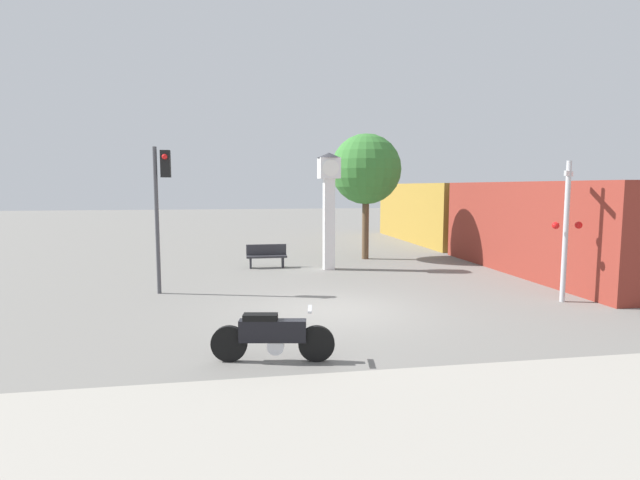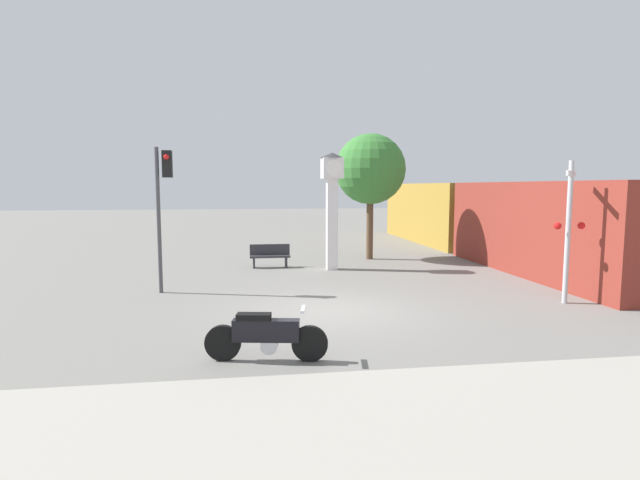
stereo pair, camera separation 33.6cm
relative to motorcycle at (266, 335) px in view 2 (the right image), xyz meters
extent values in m
plane|color=slate|center=(1.85, 3.54, -0.49)|extent=(120.00, 120.00, 0.00)
cube|color=#9E998E|center=(1.85, -4.00, -0.44)|extent=(36.00, 6.00, 0.10)
cylinder|color=black|center=(0.80, -0.14, -0.15)|extent=(0.68, 0.22, 0.67)
cylinder|color=black|center=(-0.79, 0.13, -0.15)|extent=(0.68, 0.22, 0.67)
cube|color=black|center=(0.01, 0.00, 0.10)|extent=(1.26, 0.45, 0.40)
cube|color=black|center=(-0.21, 0.04, 0.36)|extent=(0.66, 0.36, 0.11)
cylinder|color=silver|center=(0.06, -0.01, -0.18)|extent=(0.35, 0.27, 0.31)
cube|color=silver|center=(0.68, -0.12, 0.50)|extent=(0.15, 0.50, 0.04)
cube|color=white|center=(2.94, 10.01, 1.28)|extent=(0.41, 0.41, 3.54)
cube|color=white|center=(2.94, 10.01, 3.44)|extent=(0.78, 0.78, 0.78)
cylinder|color=white|center=(2.94, 9.61, 3.44)|extent=(0.63, 0.02, 0.63)
cone|color=#333338|center=(2.94, 10.01, 3.93)|extent=(0.94, 0.94, 0.20)
cube|color=maroon|center=(10.68, 7.80, 1.21)|extent=(2.80, 10.70, 3.40)
cube|color=olive|center=(10.68, 19.11, 1.21)|extent=(2.80, 10.70, 3.40)
cylinder|color=#47474C|center=(-2.95, 6.50, 1.71)|extent=(0.12, 0.12, 4.40)
cube|color=black|center=(-2.65, 6.50, 3.41)|extent=(0.28, 0.24, 0.80)
sphere|color=red|center=(-2.65, 6.35, 3.61)|extent=(0.16, 0.16, 0.16)
cylinder|color=#B7B7BC|center=(8.40, 3.47, 1.48)|extent=(0.14, 0.14, 3.93)
cube|color=white|center=(8.40, 3.47, 3.09)|extent=(0.82, 0.82, 0.14)
sphere|color=red|center=(8.05, 3.42, 1.68)|extent=(0.20, 0.20, 0.20)
sphere|color=red|center=(8.75, 3.42, 1.68)|extent=(0.20, 0.20, 0.20)
cylinder|color=brown|center=(5.06, 12.51, 0.89)|extent=(0.30, 0.30, 2.75)
sphere|color=#387A33|center=(5.06, 12.51, 3.50)|extent=(3.09, 3.09, 3.09)
cube|color=#2D2D33|center=(0.56, 10.77, -0.04)|extent=(1.60, 0.44, 0.08)
cube|color=#2D2D33|center=(0.56, 10.96, 0.21)|extent=(1.60, 0.06, 0.44)
cube|color=#2D2D33|center=(-0.08, 10.77, -0.28)|extent=(0.08, 0.35, 0.41)
cube|color=#2D2D33|center=(1.20, 10.77, -0.28)|extent=(0.08, 0.35, 0.41)
camera|label=1|loc=(-0.63, -8.97, 2.74)|focal=28.00mm
camera|label=2|loc=(-0.29, -9.03, 2.74)|focal=28.00mm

